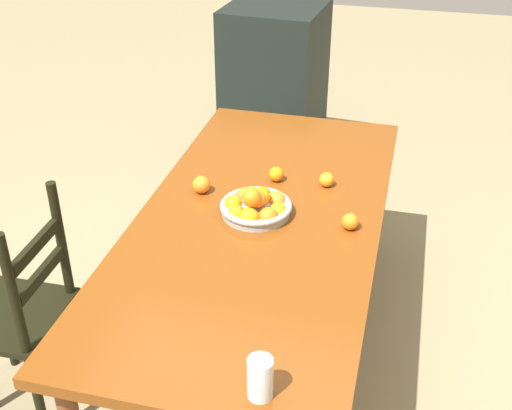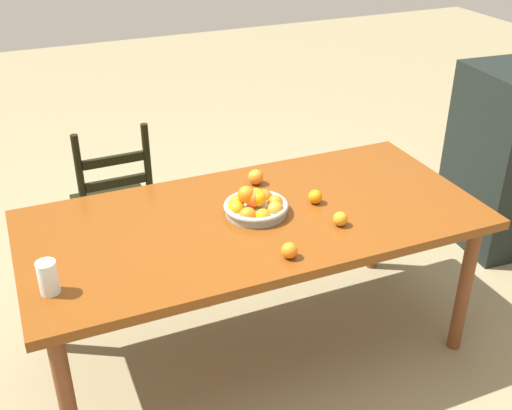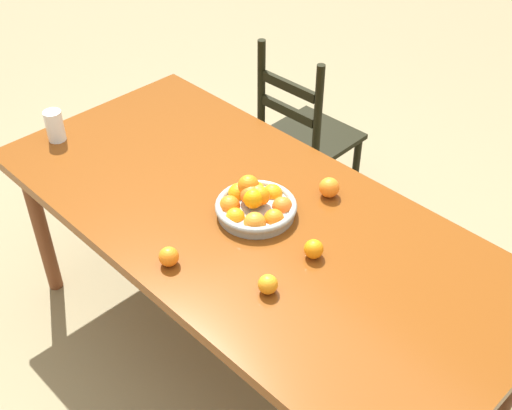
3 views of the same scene
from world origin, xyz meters
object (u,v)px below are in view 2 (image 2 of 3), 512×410
(orange_loose_0, at_px, (256,177))
(orange_loose_2, at_px, (340,219))
(orange_loose_1, at_px, (315,197))
(drinking_glass, at_px, (48,278))
(cabinet, at_px, (512,159))
(chair_near_window, at_px, (115,209))
(fruit_bowl, at_px, (255,205))
(dining_table, at_px, (254,229))
(orange_loose_3, at_px, (290,250))

(orange_loose_0, distance_m, orange_loose_2, 0.51)
(orange_loose_1, relative_size, drinking_glass, 0.50)
(orange_loose_0, relative_size, orange_loose_2, 1.18)
(orange_loose_2, xyz_separation_m, drinking_glass, (-1.16, -0.01, 0.03))
(cabinet, bearing_deg, orange_loose_2, -154.78)
(cabinet, relative_size, orange_loose_0, 14.84)
(chair_near_window, height_order, fruit_bowl, chair_near_window)
(chair_near_window, relative_size, fruit_bowl, 3.38)
(orange_loose_0, bearing_deg, orange_loose_2, -70.05)
(dining_table, bearing_deg, drinking_glass, -165.98)
(orange_loose_3, relative_size, drinking_glass, 0.50)
(chair_near_window, distance_m, orange_loose_0, 0.85)
(orange_loose_0, bearing_deg, chair_near_window, 137.17)
(orange_loose_2, xyz_separation_m, orange_loose_3, (-0.29, -0.13, 0.00))
(orange_loose_1, bearing_deg, drinking_glass, -169.34)
(orange_loose_1, bearing_deg, orange_loose_2, -88.30)
(orange_loose_2, distance_m, drinking_glass, 1.16)
(orange_loose_0, distance_m, drinking_glass, 1.10)
(fruit_bowl, bearing_deg, drinking_glass, -165.12)
(orange_loose_1, xyz_separation_m, orange_loose_3, (-0.29, -0.35, 0.00))
(dining_table, height_order, orange_loose_3, orange_loose_3)
(cabinet, bearing_deg, dining_table, -164.37)
(orange_loose_3, distance_m, drinking_glass, 0.88)
(orange_loose_1, bearing_deg, dining_table, -179.68)
(dining_table, relative_size, orange_loose_0, 27.21)
(orange_loose_1, distance_m, orange_loose_2, 0.21)
(dining_table, xyz_separation_m, orange_loose_1, (0.29, 0.00, 0.10))
(chair_near_window, xyz_separation_m, orange_loose_3, (0.46, -1.15, 0.32))
(cabinet, xyz_separation_m, orange_loose_1, (-1.48, -0.34, 0.23))
(dining_table, xyz_separation_m, orange_loose_3, (0.00, -0.34, 0.10))
(fruit_bowl, relative_size, orange_loose_3, 4.41)
(orange_loose_0, bearing_deg, orange_loose_1, -58.04)
(dining_table, distance_m, orange_loose_0, 0.31)
(orange_loose_3, height_order, drinking_glass, drinking_glass)
(orange_loose_0, xyz_separation_m, orange_loose_1, (0.17, -0.27, -0.00))
(orange_loose_1, bearing_deg, fruit_bowl, 176.79)
(fruit_bowl, height_order, orange_loose_2, fruit_bowl)
(chair_near_window, bearing_deg, orange_loose_1, 131.63)
(orange_loose_0, height_order, orange_loose_1, orange_loose_0)
(chair_near_window, xyz_separation_m, orange_loose_0, (0.58, -0.54, 0.32))
(chair_near_window, bearing_deg, fruit_bowl, 119.50)
(dining_table, xyz_separation_m, orange_loose_2, (0.30, -0.21, 0.10))
(chair_near_window, xyz_separation_m, orange_loose_1, (0.75, -0.81, 0.32))
(chair_near_window, distance_m, cabinet, 2.28)
(fruit_bowl, bearing_deg, orange_loose_0, 66.75)
(fruit_bowl, relative_size, orange_loose_2, 4.59)
(orange_loose_2, bearing_deg, orange_loose_1, 91.70)
(dining_table, bearing_deg, fruit_bowl, 53.88)
(drinking_glass, bearing_deg, orange_loose_0, 26.31)
(chair_near_window, relative_size, orange_loose_3, 14.89)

